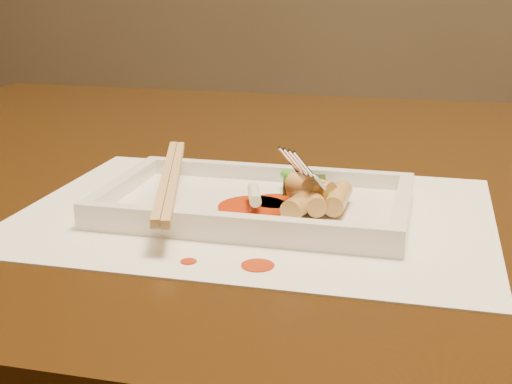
% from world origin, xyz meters
% --- Properties ---
extents(table, '(1.40, 0.90, 0.75)m').
position_xyz_m(table, '(0.00, 0.00, 0.65)').
color(table, black).
rests_on(table, ground).
extents(placemat, '(0.40, 0.30, 0.00)m').
position_xyz_m(placemat, '(-0.08, -0.18, 0.75)').
color(placemat, white).
rests_on(placemat, table).
extents(sauce_splatter_a, '(0.02, 0.02, 0.00)m').
position_xyz_m(sauce_splatter_a, '(-0.05, -0.29, 0.75)').
color(sauce_splatter_a, '#AF2705').
rests_on(sauce_splatter_a, placemat).
extents(sauce_splatter_b, '(0.01, 0.01, 0.00)m').
position_xyz_m(sauce_splatter_b, '(-0.10, -0.30, 0.75)').
color(sauce_splatter_b, '#AF2705').
rests_on(sauce_splatter_b, placemat).
extents(plate_base, '(0.26, 0.16, 0.01)m').
position_xyz_m(plate_base, '(-0.08, -0.18, 0.76)').
color(plate_base, white).
rests_on(plate_base, placemat).
extents(plate_rim_far, '(0.26, 0.01, 0.01)m').
position_xyz_m(plate_rim_far, '(-0.08, -0.10, 0.77)').
color(plate_rim_far, white).
rests_on(plate_rim_far, plate_base).
extents(plate_rim_near, '(0.26, 0.01, 0.01)m').
position_xyz_m(plate_rim_near, '(-0.08, -0.25, 0.77)').
color(plate_rim_near, white).
rests_on(plate_rim_near, plate_base).
extents(plate_rim_left, '(0.01, 0.14, 0.01)m').
position_xyz_m(plate_rim_left, '(-0.20, -0.18, 0.77)').
color(plate_rim_left, white).
rests_on(plate_rim_left, plate_base).
extents(plate_rim_right, '(0.01, 0.14, 0.01)m').
position_xyz_m(plate_rim_right, '(0.05, -0.18, 0.77)').
color(plate_rim_right, white).
rests_on(plate_rim_right, plate_base).
extents(veg_piece, '(0.04, 0.03, 0.01)m').
position_xyz_m(veg_piece, '(-0.04, -0.14, 0.77)').
color(veg_piece, black).
rests_on(veg_piece, plate_base).
extents(scallion_white, '(0.02, 0.04, 0.01)m').
position_xyz_m(scallion_white, '(-0.08, -0.19, 0.77)').
color(scallion_white, '#EAEACC').
rests_on(scallion_white, plate_base).
extents(scallion_green, '(0.06, 0.07, 0.01)m').
position_xyz_m(scallion_green, '(-0.04, -0.16, 0.77)').
color(scallion_green, '#2A9718').
rests_on(scallion_green, plate_base).
extents(chopstick_a, '(0.08, 0.24, 0.01)m').
position_xyz_m(chopstick_a, '(-0.16, -0.18, 0.78)').
color(chopstick_a, tan).
rests_on(chopstick_a, plate_rim_near).
extents(chopstick_b, '(0.08, 0.24, 0.01)m').
position_xyz_m(chopstick_b, '(-0.15, -0.18, 0.78)').
color(chopstick_b, tan).
rests_on(chopstick_b, plate_rim_near).
extents(fork, '(0.09, 0.10, 0.14)m').
position_xyz_m(fork, '(-0.01, -0.16, 0.83)').
color(fork, silver).
rests_on(fork, plate_base).
extents(sauce_blob_0, '(0.04, 0.04, 0.00)m').
position_xyz_m(sauce_blob_0, '(-0.06, -0.17, 0.76)').
color(sauce_blob_0, '#AF2705').
rests_on(sauce_blob_0, plate_base).
extents(sauce_blob_1, '(0.06, 0.06, 0.00)m').
position_xyz_m(sauce_blob_1, '(-0.08, -0.19, 0.76)').
color(sauce_blob_1, '#AF2705').
rests_on(sauce_blob_1, plate_base).
extents(rice_cake_0, '(0.02, 0.05, 0.02)m').
position_xyz_m(rice_cake_0, '(-0.01, -0.18, 0.77)').
color(rice_cake_0, tan).
rests_on(rice_cake_0, plate_base).
extents(rice_cake_1, '(0.03, 0.05, 0.02)m').
position_xyz_m(rice_cake_1, '(-0.03, -0.20, 0.77)').
color(rice_cake_1, tan).
rests_on(rice_cake_1, plate_base).
extents(rice_cake_2, '(0.04, 0.04, 0.02)m').
position_xyz_m(rice_cake_2, '(-0.03, -0.17, 0.78)').
color(rice_cake_2, tan).
rests_on(rice_cake_2, plate_base).
extents(rice_cake_3, '(0.03, 0.04, 0.02)m').
position_xyz_m(rice_cake_3, '(-0.04, -0.16, 0.77)').
color(rice_cake_3, tan).
rests_on(rice_cake_3, plate_base).
extents(rice_cake_4, '(0.04, 0.04, 0.02)m').
position_xyz_m(rice_cake_4, '(-0.03, -0.17, 0.77)').
color(rice_cake_4, tan).
rests_on(rice_cake_4, plate_base).
extents(rice_cake_5, '(0.05, 0.04, 0.02)m').
position_xyz_m(rice_cake_5, '(-0.03, -0.17, 0.78)').
color(rice_cake_5, tan).
rests_on(rice_cake_5, plate_base).
extents(rice_cake_6, '(0.03, 0.05, 0.02)m').
position_xyz_m(rice_cake_6, '(-0.03, -0.18, 0.77)').
color(rice_cake_6, tan).
rests_on(rice_cake_6, plate_base).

